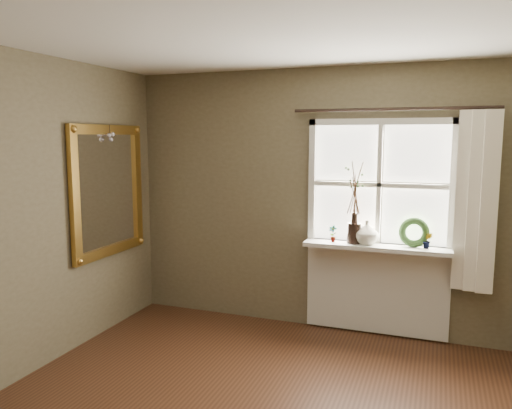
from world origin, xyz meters
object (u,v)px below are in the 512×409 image
at_px(cream_vase, 367,232).
at_px(wreath, 414,236).
at_px(gilt_mirror, 108,190).
at_px(dark_jug, 354,233).

distance_m(cream_vase, wreath, 0.43).
relative_size(wreath, gilt_mirror, 0.22).
height_order(dark_jug, cream_vase, cream_vase).
distance_m(cream_vase, gilt_mirror, 2.54).
bearing_deg(cream_vase, dark_jug, 180.00).
xyz_separation_m(dark_jug, gilt_mirror, (-2.30, -0.65, 0.39)).
relative_size(dark_jug, wreath, 0.71).
bearing_deg(wreath, cream_vase, -168.81).
xyz_separation_m(dark_jug, cream_vase, (0.12, 0.00, 0.02)).
distance_m(wreath, gilt_mirror, 2.96).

